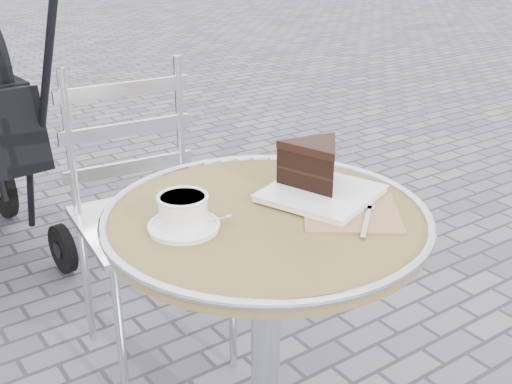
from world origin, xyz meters
TOP-DOWN VIEW (x-y plane):
  - cafe_table at (0.00, 0.00)m, footprint 0.72×0.72m
  - cappuccino_set at (-0.18, 0.04)m, footprint 0.17×0.15m
  - cake_plate_set at (0.16, 0.03)m, footprint 0.29×0.39m
  - bistro_chair at (0.01, 0.68)m, footprint 0.46×0.46m

SIDE VIEW (x-z plane):
  - cafe_table at x=0.00m, z-range 0.20..0.94m
  - bistro_chair at x=0.01m, z-range 0.11..1.04m
  - cappuccino_set at x=-0.18m, z-range 0.73..0.80m
  - cake_plate_set at x=0.16m, z-range 0.73..0.85m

